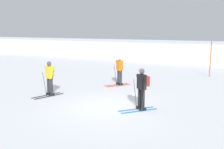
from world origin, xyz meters
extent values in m
plane|color=white|center=(0.00, 0.00, 0.00)|extent=(120.00, 120.00, 0.00)
cube|color=white|center=(0.00, 20.22, 0.93)|extent=(80.00, 8.36, 1.86)
cube|color=red|center=(-1.54, 3.91, 0.01)|extent=(0.92, 1.41, 0.02)
cube|color=red|center=(-1.78, 4.05, 0.01)|extent=(0.92, 1.41, 0.02)
cube|color=black|center=(-1.46, 4.03, 0.07)|extent=(0.24, 0.28, 0.10)
cube|color=black|center=(-1.70, 4.18, 0.07)|extent=(0.24, 0.28, 0.10)
cylinder|color=#38333D|center=(-1.46, 4.03, 0.55)|extent=(0.14, 0.14, 0.85)
cylinder|color=#38333D|center=(-1.70, 4.18, 0.55)|extent=(0.14, 0.14, 0.85)
cube|color=orange|center=(-1.58, 4.11, 1.17)|extent=(0.45, 0.40, 0.60)
cylinder|color=orange|center=(-1.38, 3.96, 1.16)|extent=(0.26, 0.21, 0.55)
cylinder|color=orange|center=(-1.81, 4.22, 1.16)|extent=(0.26, 0.21, 0.55)
sphere|color=silver|center=(-1.58, 4.11, 1.60)|extent=(0.22, 0.22, 0.22)
cylinder|color=#38383D|center=(-1.36, 3.85, 0.59)|extent=(0.32, 0.21, 1.19)
cylinder|color=#38383D|center=(-1.91, 4.19, 0.59)|extent=(0.32, 0.21, 1.19)
cube|color=#237AC6|center=(1.36, 0.08, 0.01)|extent=(1.08, 1.30, 0.02)
cube|color=#237AC6|center=(1.15, 0.25, 0.01)|extent=(1.08, 1.30, 0.02)
cube|color=black|center=(1.46, 0.19, 0.07)|extent=(0.26, 0.28, 0.10)
cube|color=black|center=(1.24, 0.37, 0.07)|extent=(0.26, 0.28, 0.10)
cylinder|color=black|center=(1.46, 0.19, 0.55)|extent=(0.14, 0.14, 0.85)
cylinder|color=black|center=(1.24, 0.37, 0.55)|extent=(0.14, 0.14, 0.85)
cube|color=black|center=(1.35, 0.28, 1.17)|extent=(0.45, 0.43, 0.60)
cylinder|color=black|center=(1.53, 0.11, 1.16)|extent=(0.26, 0.23, 0.55)
cylinder|color=black|center=(1.14, 0.42, 1.16)|extent=(0.26, 0.23, 0.55)
sphere|color=#4C4C56|center=(1.35, 0.28, 1.60)|extent=(0.22, 0.22, 0.22)
cylinder|color=#38383D|center=(1.55, -0.01, 0.60)|extent=(0.26, 0.22, 1.21)
cylinder|color=#38383D|center=(1.02, 0.42, 0.60)|extent=(0.26, 0.22, 1.21)
cube|color=maroon|center=(1.48, 0.45, 1.19)|extent=(0.33, 0.32, 0.40)
cube|color=black|center=(-3.41, 0.11, 0.01)|extent=(0.53, 1.56, 0.02)
cube|color=black|center=(-3.68, 0.18, 0.01)|extent=(0.53, 1.56, 0.02)
cube|color=black|center=(-3.37, 0.25, 0.07)|extent=(0.19, 0.28, 0.10)
cube|color=black|center=(-3.64, 0.33, 0.07)|extent=(0.19, 0.28, 0.10)
cylinder|color=#2D2D33|center=(-3.37, 0.25, 0.55)|extent=(0.14, 0.14, 0.85)
cylinder|color=#2D2D33|center=(-3.64, 0.33, 0.55)|extent=(0.14, 0.14, 0.85)
cube|color=yellow|center=(-3.51, 0.29, 1.17)|extent=(0.43, 0.34, 0.60)
cylinder|color=yellow|center=(-3.27, 0.20, 1.16)|extent=(0.27, 0.16, 0.55)
cylinder|color=yellow|center=(-3.75, 0.34, 1.16)|extent=(0.27, 0.16, 0.55)
sphere|color=#4C4C56|center=(-3.51, 0.29, 1.60)|extent=(0.22, 0.22, 0.22)
cylinder|color=#38383D|center=(-3.21, 0.10, 0.56)|extent=(0.32, 0.11, 1.12)
cylinder|color=#38383D|center=(-3.86, 0.29, 0.56)|extent=(0.32, 0.11, 1.12)
cube|color=#B7B2A3|center=(-3.45, 0.49, 1.19)|extent=(0.32, 0.25, 0.40)
cylinder|color=#C65614|center=(2.66, 9.65, 1.23)|extent=(0.07, 0.07, 2.45)
camera|label=1|loc=(5.12, -9.08, 3.23)|focal=41.01mm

